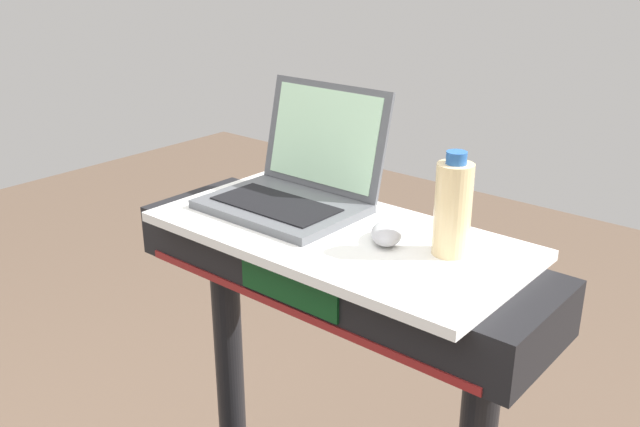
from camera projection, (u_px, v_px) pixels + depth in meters
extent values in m
cylinder|color=black|center=(231.00, 394.00, 1.78)|extent=(0.07, 0.07, 0.83)
cube|color=black|center=(336.00, 264.00, 1.41)|extent=(0.90, 0.28, 0.11)
cube|color=#0C3F19|center=(288.00, 289.00, 1.30)|extent=(0.24, 0.01, 0.06)
cube|color=maroon|center=(289.00, 310.00, 1.32)|extent=(0.81, 0.00, 0.02)
cube|color=white|center=(336.00, 235.00, 1.38)|extent=(0.75, 0.38, 0.02)
cube|color=#515459|center=(281.00, 206.00, 1.48)|extent=(0.32, 0.23, 0.02)
cube|color=black|center=(276.00, 204.00, 1.46)|extent=(0.27, 0.13, 0.00)
cube|color=#515459|center=(325.00, 137.00, 1.54)|extent=(0.32, 0.06, 0.23)
cube|color=#B2E0B7|center=(323.00, 137.00, 1.53)|extent=(0.29, 0.05, 0.20)
ellipsoid|color=#B2B2B7|center=(387.00, 233.00, 1.32)|extent=(0.11, 0.12, 0.03)
cylinder|color=beige|center=(453.00, 210.00, 1.24)|extent=(0.07, 0.07, 0.17)
cylinder|color=#2659A5|center=(457.00, 158.00, 1.21)|extent=(0.04, 0.04, 0.02)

